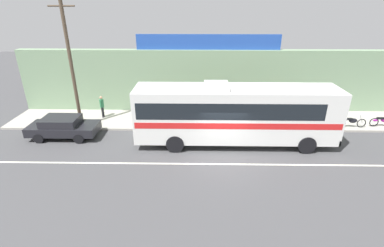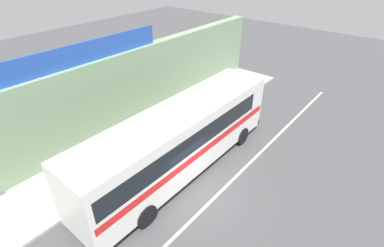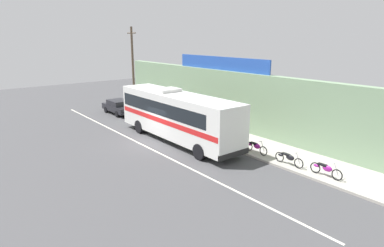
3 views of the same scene
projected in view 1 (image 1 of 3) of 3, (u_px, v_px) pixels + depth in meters
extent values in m
plane|color=#444447|center=(223.00, 157.00, 16.10)|extent=(70.00, 70.00, 0.00)
cube|color=#A8A399|center=(217.00, 120.00, 20.83)|extent=(30.00, 3.60, 0.14)
cube|color=gray|center=(217.00, 81.00, 21.86)|extent=(30.00, 0.70, 4.80)
cube|color=#234CAD|center=(208.00, 42.00, 20.69)|extent=(10.58, 0.12, 1.10)
cube|color=silver|center=(224.00, 164.00, 15.36)|extent=(30.00, 0.14, 0.01)
cube|color=silver|center=(236.00, 113.00, 16.86)|extent=(11.88, 2.50, 3.10)
cube|color=black|center=(228.00, 104.00, 16.65)|extent=(10.45, 2.52, 0.96)
cube|color=red|center=(235.00, 118.00, 16.98)|extent=(11.64, 2.52, 0.36)
cube|color=black|center=(337.00, 107.00, 16.58)|extent=(0.04, 2.25, 1.40)
cube|color=black|center=(331.00, 135.00, 17.31)|extent=(0.12, 2.50, 0.36)
cube|color=silver|center=(217.00, 86.00, 16.21)|extent=(1.40, 1.75, 0.24)
cylinder|color=black|center=(294.00, 128.00, 18.45)|extent=(1.04, 0.32, 1.04)
cylinder|color=black|center=(307.00, 145.00, 16.32)|extent=(1.04, 0.32, 1.04)
cylinder|color=black|center=(178.00, 127.00, 18.57)|extent=(1.04, 0.32, 1.04)
cylinder|color=black|center=(175.00, 144.00, 16.44)|extent=(1.04, 0.32, 1.04)
cube|color=black|center=(64.00, 128.00, 18.17)|extent=(4.31, 1.79, 0.56)
cube|color=black|center=(61.00, 121.00, 17.96)|extent=(2.24, 1.61, 0.48)
cube|color=black|center=(74.00, 122.00, 17.96)|extent=(0.21, 1.51, 0.34)
cylinder|color=black|center=(88.00, 127.00, 19.04)|extent=(0.62, 0.20, 0.62)
cylinder|color=black|center=(79.00, 139.00, 17.49)|extent=(0.62, 0.20, 0.62)
cylinder|color=black|center=(52.00, 127.00, 19.08)|extent=(0.62, 0.20, 0.62)
cylinder|color=black|center=(39.00, 138.00, 17.53)|extent=(0.62, 0.20, 0.62)
cylinder|color=brown|center=(71.00, 66.00, 18.04)|extent=(0.22, 0.22, 8.32)
cylinder|color=brown|center=(61.00, 6.00, 16.61)|extent=(1.60, 0.10, 0.10)
torus|color=black|center=(361.00, 123.00, 19.35)|extent=(0.62, 0.06, 0.62)
torus|color=black|center=(342.00, 123.00, 19.37)|extent=(0.62, 0.06, 0.62)
cylinder|color=silver|center=(361.00, 119.00, 19.23)|extent=(0.34, 0.04, 0.65)
cylinder|color=silver|center=(361.00, 115.00, 19.10)|extent=(0.03, 0.56, 0.03)
ellipsoid|color=black|center=(353.00, 121.00, 19.29)|extent=(0.56, 0.22, 0.34)
cube|color=black|center=(349.00, 119.00, 19.24)|extent=(0.52, 0.20, 0.10)
ellipsoid|color=black|center=(343.00, 121.00, 19.31)|extent=(0.36, 0.14, 0.16)
torus|color=black|center=(322.00, 122.00, 19.45)|extent=(0.62, 0.06, 0.62)
torus|color=black|center=(304.00, 122.00, 19.47)|extent=(0.62, 0.06, 0.62)
cylinder|color=silver|center=(321.00, 118.00, 19.34)|extent=(0.34, 0.04, 0.65)
cylinder|color=silver|center=(321.00, 114.00, 19.21)|extent=(0.03, 0.56, 0.03)
ellipsoid|color=#991E8C|center=(314.00, 120.00, 19.39)|extent=(0.56, 0.22, 0.34)
cube|color=black|center=(310.00, 118.00, 19.35)|extent=(0.52, 0.20, 0.10)
ellipsoid|color=#991E8C|center=(305.00, 120.00, 19.42)|extent=(0.36, 0.14, 0.16)
torus|color=black|center=(374.00, 122.00, 19.49)|extent=(0.62, 0.06, 0.62)
cube|color=black|center=(381.00, 118.00, 19.37)|extent=(0.52, 0.20, 0.10)
ellipsoid|color=#991E8C|center=(375.00, 120.00, 19.44)|extent=(0.36, 0.14, 0.16)
cylinder|color=brown|center=(262.00, 114.00, 20.61)|extent=(0.13, 0.13, 0.81)
cylinder|color=brown|center=(263.00, 115.00, 20.45)|extent=(0.13, 0.13, 0.81)
cylinder|color=white|center=(263.00, 105.00, 20.24)|extent=(0.30, 0.30, 0.61)
sphere|color=tan|center=(264.00, 99.00, 20.07)|extent=(0.22, 0.22, 0.22)
cylinder|color=white|center=(263.00, 104.00, 20.42)|extent=(0.08, 0.08, 0.56)
cylinder|color=white|center=(264.00, 106.00, 20.05)|extent=(0.08, 0.08, 0.56)
cylinder|color=black|center=(103.00, 112.00, 21.12)|extent=(0.13, 0.13, 0.79)
cylinder|color=black|center=(102.00, 112.00, 20.95)|extent=(0.13, 0.13, 0.79)
cylinder|color=#2D7A4C|center=(102.00, 103.00, 20.76)|extent=(0.30, 0.30, 0.59)
sphere|color=tan|center=(101.00, 98.00, 20.59)|extent=(0.21, 0.21, 0.21)
cylinder|color=#2D7A4C|center=(102.00, 102.00, 20.93)|extent=(0.08, 0.08, 0.54)
cylinder|color=#2D7A4C|center=(101.00, 104.00, 20.56)|extent=(0.08, 0.08, 0.54)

